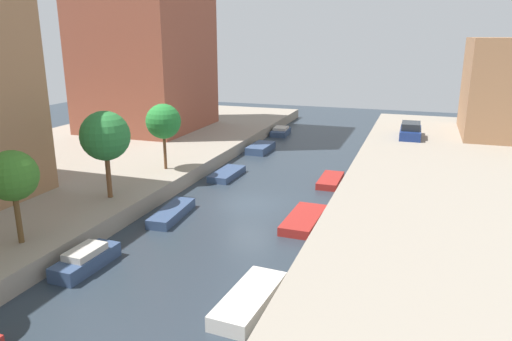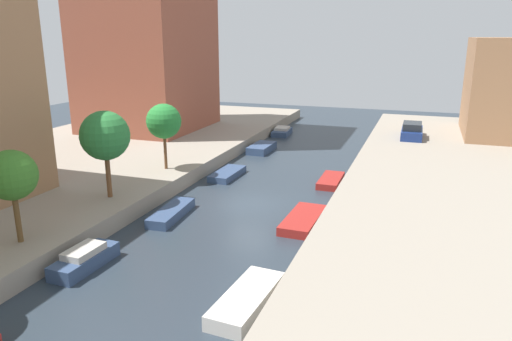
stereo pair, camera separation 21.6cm
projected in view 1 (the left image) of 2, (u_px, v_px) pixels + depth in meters
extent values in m
plane|color=#28333D|center=(249.00, 204.00, 28.99)|extent=(84.00, 84.00, 0.00)
cube|color=gray|center=(47.00, 174.00, 33.56)|extent=(20.00, 64.00, 1.00)
cylinder|color=brown|center=(18.00, 218.00, 20.97)|extent=(0.25, 0.25, 2.32)
sphere|color=#377124|center=(12.00, 176.00, 20.45)|extent=(2.19, 2.19, 2.19)
cylinder|color=brown|center=(109.00, 175.00, 26.89)|extent=(0.27, 0.27, 2.59)
sphere|color=#297535|center=(105.00, 136.00, 26.27)|extent=(2.74, 2.74, 2.74)
cylinder|color=brown|center=(165.00, 151.00, 32.68)|extent=(0.21, 0.21, 2.48)
sphere|color=#268034|center=(163.00, 121.00, 32.12)|extent=(2.36, 2.36, 2.36)
cube|color=navy|center=(410.00, 133.00, 43.10)|extent=(1.85, 4.43, 0.78)
cube|color=#1E2328|center=(411.00, 126.00, 42.61)|extent=(1.61, 2.44, 0.62)
cube|color=#33476B|center=(86.00, 262.00, 20.95)|extent=(1.35, 3.37, 0.65)
cube|color=#B2ADA3|center=(85.00, 252.00, 20.82)|extent=(1.11, 1.87, 0.31)
cube|color=#33476B|center=(172.00, 213.00, 26.86)|extent=(1.51, 4.13, 0.52)
cube|color=#33476B|center=(227.00, 174.00, 34.53)|extent=(1.55, 3.73, 0.46)
cube|color=#33476B|center=(261.00, 148.00, 42.08)|extent=(1.70, 3.58, 0.63)
cube|color=#33476B|center=(281.00, 132.00, 49.22)|extent=(1.77, 3.35, 0.53)
cube|color=#B2ADA3|center=(281.00, 128.00, 49.19)|extent=(1.44, 1.88, 0.26)
cube|color=beige|center=(250.00, 300.00, 17.99)|extent=(1.80, 4.24, 0.59)
cube|color=maroon|center=(304.00, 220.00, 25.95)|extent=(1.77, 4.27, 0.48)
cube|color=maroon|center=(330.00, 180.00, 33.01)|extent=(1.41, 3.56, 0.45)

